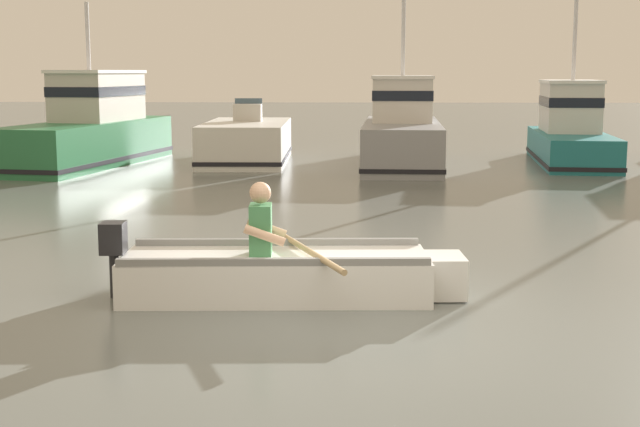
{
  "coord_description": "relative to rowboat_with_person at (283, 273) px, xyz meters",
  "views": [
    {
      "loc": [
        0.09,
        -7.67,
        2.29
      ],
      "look_at": [
        -0.37,
        3.22,
        0.55
      ],
      "focal_mm": 50.01,
      "sensor_mm": 36.0,
      "label": 1
    }
  ],
  "objects": [
    {
      "name": "ground_plane",
      "position": [
        0.67,
        -1.22,
        -0.25
      ],
      "size": [
        120.0,
        120.0,
        0.0
      ],
      "primitive_type": "plane",
      "color": "slate"
    },
    {
      "name": "moored_boat_teal",
      "position": [
        6.15,
        13.93,
        0.51
      ],
      "size": [
        2.2,
        5.68,
        4.36
      ],
      "color": "#1E727A",
      "rests_on": "ground"
    },
    {
      "name": "moored_boat_green",
      "position": [
        -5.82,
        12.91,
        0.62
      ],
      "size": [
        2.89,
        6.68,
        3.96
      ],
      "color": "#287042",
      "rests_on": "ground"
    },
    {
      "name": "moored_boat_white",
      "position": [
        -2.07,
        13.72,
        0.24
      ],
      "size": [
        2.19,
        4.74,
        1.61
      ],
      "color": "white",
      "rests_on": "ground"
    },
    {
      "name": "moored_boat_grey",
      "position": [
        1.85,
        13.17,
        0.58
      ],
      "size": [
        2.11,
        6.2,
        5.02
      ],
      "color": "gray",
      "rests_on": "ground"
    },
    {
      "name": "rowboat_with_person",
      "position": [
        0.0,
        0.0,
        0.0
      ],
      "size": [
        3.72,
        1.89,
        1.19
      ],
      "color": "white",
      "rests_on": "ground"
    }
  ]
}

